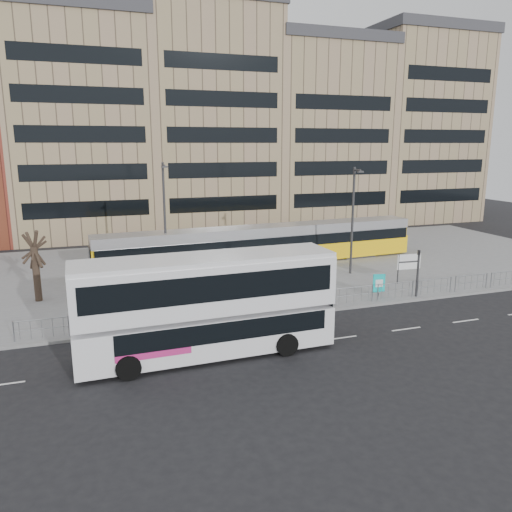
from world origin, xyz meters
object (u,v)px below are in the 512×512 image
object	(u,v)px
pedestrian	(306,282)
traffic_light_west	(93,293)
bare_tree	(32,228)
station_sign	(409,263)
ad_panel	(379,284)
double_decker_bus	(207,302)
lamp_post_east	(353,217)
traffic_light_east	(418,267)
lamp_post_west	(165,215)
tram	(263,245)

from	to	relation	value
pedestrian	traffic_light_west	xyz separation A→B (m)	(-13.29, -1.89, 1.08)
pedestrian	bare_tree	xyz separation A→B (m)	(-16.60, 4.34, 3.80)
station_sign	traffic_light_west	size ratio (longest dim) A/B	0.68
traffic_light_west	ad_panel	bearing A→B (deg)	-0.74
double_decker_bus	station_sign	xyz separation A→B (m)	(16.44, 7.26, -1.01)
lamp_post_east	pedestrian	bearing A→B (deg)	-144.47
station_sign	traffic_light_west	bearing A→B (deg)	-169.86
traffic_light_west	traffic_light_east	xyz separation A→B (m)	(19.97, -0.74, 0.00)
traffic_light_west	pedestrian	bearing A→B (deg)	7.34
station_sign	traffic_light_east	bearing A→B (deg)	-112.15
double_decker_bus	station_sign	distance (m)	18.00
lamp_post_west	lamp_post_east	size ratio (longest dim) A/B	1.05
ad_panel	traffic_light_west	world-z (taller)	traffic_light_west
double_decker_bus	traffic_light_east	world-z (taller)	double_decker_bus
tram	pedestrian	bearing A→B (deg)	-94.95
bare_tree	tram	bearing A→B (deg)	15.65
bare_tree	traffic_light_east	bearing A→B (deg)	-16.67
traffic_light_west	traffic_light_east	size ratio (longest dim) A/B	1.00
tram	station_sign	distance (m)	11.77
traffic_light_east	bare_tree	distance (m)	24.45
pedestrian	lamp_post_west	world-z (taller)	lamp_post_west
ad_panel	traffic_light_east	size ratio (longest dim) A/B	0.49
tram	bare_tree	distance (m)	17.77
station_sign	pedestrian	bearing A→B (deg)	-173.37
station_sign	pedestrian	distance (m)	8.19
tram	traffic_light_west	size ratio (longest dim) A/B	8.80
ad_panel	station_sign	bearing A→B (deg)	41.32
lamp_post_east	traffic_light_east	bearing A→B (deg)	-80.56
tram	station_sign	xyz separation A→B (m)	(7.90, -8.71, -0.15)
tram	bare_tree	world-z (taller)	bare_tree
pedestrian	double_decker_bus	bearing A→B (deg)	138.58
tram	ad_panel	bearing A→B (deg)	-72.93
ad_panel	pedestrian	world-z (taller)	pedestrian
ad_panel	bare_tree	bearing A→B (deg)	174.50
tram	station_sign	size ratio (longest dim) A/B	13.01
pedestrian	traffic_light_east	size ratio (longest dim) A/B	0.58
double_decker_bus	pedestrian	xyz separation A→B (m)	(8.28, 6.92, -1.57)
pedestrian	traffic_light_east	distance (m)	7.26
station_sign	bare_tree	bearing A→B (deg)	175.02
double_decker_bus	traffic_light_west	xyz separation A→B (m)	(-5.01, 5.03, -0.49)
traffic_light_west	lamp_post_west	distance (m)	11.75
lamp_post_west	traffic_light_west	bearing A→B (deg)	-118.33
traffic_light_east	lamp_post_west	distance (m)	18.31
double_decker_bus	ad_panel	xyz separation A→B (m)	(12.61, 5.03, -1.58)
lamp_post_east	bare_tree	world-z (taller)	lamp_post_east
pedestrian	traffic_light_east	xyz separation A→B (m)	(6.68, -2.63, 1.08)
double_decker_bus	pedestrian	size ratio (longest dim) A/B	6.79
pedestrian	traffic_light_west	bearing A→B (deg)	106.80
double_decker_bus	lamp_post_west	xyz separation A→B (m)	(0.43, 15.11, 2.13)
traffic_light_east	lamp_post_east	bearing A→B (deg)	118.06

